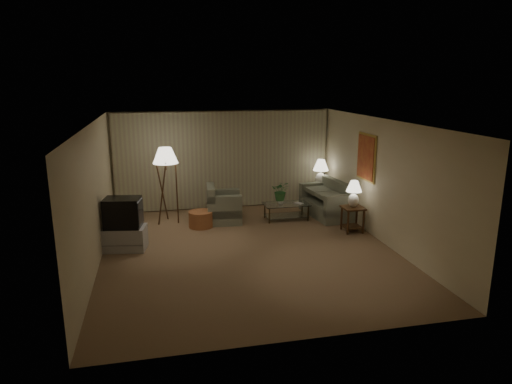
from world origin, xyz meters
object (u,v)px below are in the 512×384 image
crt_tv (123,213)px  ottoman (201,219)px  armchair (224,207)px  side_table_near (353,215)px  sofa (326,202)px  table_lamp_near (354,192)px  tv_cabinet (125,238)px  side_table_far (320,193)px  table_lamp_far (321,170)px  vase (281,201)px  floor_lamp (167,184)px  coffee_table (286,209)px

crt_tv → ottoman: crt_tv is taller
armchair → crt_tv: bearing=127.2°
side_table_near → ottoman: side_table_near is taller
sofa → table_lamp_near: 1.49m
tv_cabinet → side_table_far: bearing=33.6°
table_lamp_near → side_table_far: bearing=90.0°
table_lamp_far → tv_cabinet: 5.73m
sofa → armchair: size_ratio=1.77×
armchair → side_table_far: 2.96m
armchair → table_lamp_far: (2.85, 0.80, 0.67)m
table_lamp_far → vase: (-1.42, -0.97, -0.55)m
side_table_near → vase: side_table_near is taller
crt_tv → floor_lamp: floor_lamp is taller
floor_lamp → coffee_table: bearing=-7.7°
armchair → crt_tv: size_ratio=1.27×
crt_tv → armchair: bearing=42.2°
table_lamp_near → crt_tv: table_lamp_near is taller
coffee_table → ottoman: coffee_table is taller
sofa → armchair: bearing=-97.8°
sofa → ottoman: 3.34m
tv_cabinet → floor_lamp: 2.10m
sofa → side_table_near: size_ratio=3.03×
table_lamp_near → tv_cabinet: bearing=-179.3°
table_lamp_near → table_lamp_far: table_lamp_far is taller
tv_cabinet → vase: bearing=29.0°
crt_tv → table_lamp_far: bearing=33.6°
sofa → ottoman: (-3.32, -0.24, -0.17)m
tv_cabinet → ottoman: tv_cabinet is taller
coffee_table → crt_tv: 4.18m
tv_cabinet → vase: 4.01m
armchair → coffee_table: bearing=-91.2°
side_table_near → ottoman: (-3.47, 1.11, -0.21)m
side_table_near → vase: bearing=138.5°
side_table_far → crt_tv: (-5.20, -2.28, 0.41)m
table_lamp_near → table_lamp_far: 2.22m
armchair → side_table_far: armchair is taller
table_lamp_near → ottoman: 3.73m
vase → coffee_table: bearing=0.0°
coffee_table → crt_tv: size_ratio=1.43×
side_table_far → floor_lamp: 4.32m
side_table_near → table_lamp_far: 2.31m
side_table_far → ottoman: size_ratio=1.02×
floor_lamp → ottoman: (0.77, -0.54, -0.80)m
armchair → table_lamp_far: bearing=-69.4°
ottoman → armchair: bearing=26.6°
armchair → crt_tv: crt_tv is taller
vase → armchair: bearing=173.3°
table_lamp_far → vase: size_ratio=4.91×
coffee_table → ottoman: 2.21m
table_lamp_far → ottoman: size_ratio=1.27×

